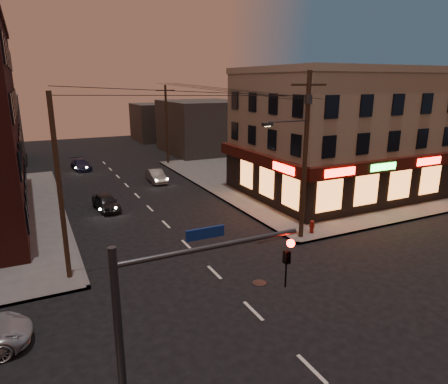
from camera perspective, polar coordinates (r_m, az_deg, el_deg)
ground at (r=17.96m, az=4.20°, el=-16.59°), size 120.00×120.00×0.00m
sidewalk_ne at (r=42.24m, az=12.43°, el=2.22°), size 24.00×28.00×0.15m
pizza_building at (r=35.82m, az=15.83°, el=8.23°), size 15.85×12.85×10.50m
bg_building_ne_a at (r=55.86m, az=-2.98°, el=9.31°), size 10.00×12.00×7.00m
bg_building_ne_b at (r=68.33m, az=-9.24°, el=9.84°), size 8.00×8.00×6.00m
utility_pole_main at (r=24.09m, az=11.36°, el=6.21°), size 4.20×0.44×10.00m
utility_pole_far at (r=47.63m, az=-8.19°, el=9.49°), size 0.26×0.26×9.00m
utility_pole_west at (r=20.20m, az=-22.42°, el=0.33°), size 0.24×0.24×9.00m
traffic_signal at (r=9.47m, az=-8.21°, el=-19.27°), size 4.49×0.32×6.47m
sedan_near at (r=31.81m, az=-16.49°, el=-1.40°), size 1.87×3.81×1.25m
sedan_mid at (r=39.56m, az=-9.70°, el=2.28°), size 1.37×3.79×1.24m
sedan_far at (r=47.29m, az=-19.77°, el=3.70°), size 2.10×4.22×1.18m
fire_hydrant at (r=26.21m, az=12.45°, el=-4.77°), size 0.37×0.37×0.85m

